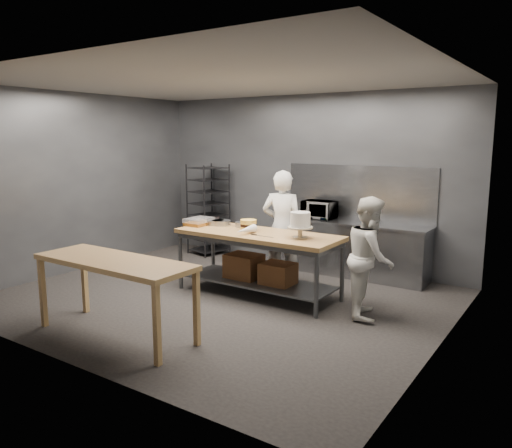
% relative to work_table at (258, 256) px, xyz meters
% --- Properties ---
extents(ground, '(6.00, 6.00, 0.00)m').
position_rel_work_table_xyz_m(ground, '(-0.34, -0.45, -0.57)').
color(ground, black).
rests_on(ground, ground).
extents(back_wall, '(6.00, 0.04, 3.00)m').
position_rel_work_table_xyz_m(back_wall, '(-0.34, 2.05, 0.93)').
color(back_wall, '#4C4F54').
rests_on(back_wall, ground).
extents(work_table, '(2.40, 0.90, 0.92)m').
position_rel_work_table_xyz_m(work_table, '(0.00, 0.00, 0.00)').
color(work_table, olive).
rests_on(work_table, ground).
extents(near_counter, '(2.00, 0.70, 0.90)m').
position_rel_work_table_xyz_m(near_counter, '(-0.51, -2.17, 0.24)').
color(near_counter, brown).
rests_on(near_counter, ground).
extents(back_counter, '(2.60, 0.60, 0.90)m').
position_rel_work_table_xyz_m(back_counter, '(0.66, 1.73, -0.12)').
color(back_counter, slate).
rests_on(back_counter, ground).
extents(splashback_panel, '(2.60, 0.02, 0.90)m').
position_rel_work_table_xyz_m(splashback_panel, '(0.66, 2.03, 0.78)').
color(splashback_panel, slate).
rests_on(splashback_panel, back_counter).
extents(speed_rack, '(0.73, 0.77, 1.75)m').
position_rel_work_table_xyz_m(speed_rack, '(-2.26, 1.65, 0.28)').
color(speed_rack, black).
rests_on(speed_rack, ground).
extents(chef_behind, '(0.73, 0.57, 1.77)m').
position_rel_work_table_xyz_m(chef_behind, '(-0.02, 0.71, 0.31)').
color(chef_behind, white).
rests_on(chef_behind, ground).
extents(chef_right, '(0.81, 0.90, 1.54)m').
position_rel_work_table_xyz_m(chef_right, '(1.65, 0.07, 0.20)').
color(chef_right, silver).
rests_on(chef_right, ground).
extents(microwave, '(0.54, 0.37, 0.30)m').
position_rel_work_table_xyz_m(microwave, '(0.09, 1.73, 0.48)').
color(microwave, black).
rests_on(microwave, back_counter).
extents(frosted_cake_stand, '(0.34, 0.34, 0.36)m').
position_rel_work_table_xyz_m(frosted_cake_stand, '(0.70, -0.04, 0.58)').
color(frosted_cake_stand, '#BAAE94').
rests_on(frosted_cake_stand, work_table).
extents(layer_cake, '(0.23, 0.23, 0.16)m').
position_rel_work_table_xyz_m(layer_cake, '(-0.19, 0.04, 0.43)').
color(layer_cake, '#F2C24D').
rests_on(layer_cake, work_table).
extents(cake_pans, '(0.73, 0.37, 0.07)m').
position_rel_work_table_xyz_m(cake_pans, '(-0.73, 0.19, 0.39)').
color(cake_pans, gray).
rests_on(cake_pans, work_table).
extents(piping_bag, '(0.15, 0.39, 0.12)m').
position_rel_work_table_xyz_m(piping_bag, '(-0.06, -0.22, 0.41)').
color(piping_bag, white).
rests_on(piping_bag, work_table).
extents(offset_spatula, '(0.36, 0.02, 0.02)m').
position_rel_work_table_xyz_m(offset_spatula, '(0.15, -0.20, 0.35)').
color(offset_spatula, slate).
rests_on(offset_spatula, work_table).
extents(pastry_clamshells, '(0.31, 0.42, 0.11)m').
position_rel_work_table_xyz_m(pastry_clamshells, '(-1.10, -0.00, 0.40)').
color(pastry_clamshells, '#A56021').
rests_on(pastry_clamshells, work_table).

